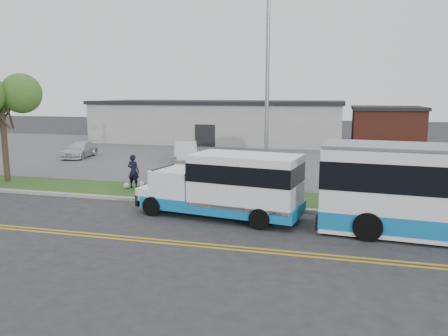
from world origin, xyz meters
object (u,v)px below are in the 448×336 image
(parked_car_a, at_px, (185,152))
(parked_car_b, at_px, (80,150))
(streetlight_near, at_px, (267,89))
(shuttle_bus, at_px, (230,184))
(tree_west, at_px, (0,92))
(pedestrian, at_px, (133,171))

(parked_car_a, xyz_separation_m, parked_car_b, (-8.91, 0.31, -0.17))
(parked_car_b, bearing_deg, parked_car_a, -10.26)
(streetlight_near, distance_m, shuttle_bus, 5.08)
(shuttle_bus, relative_size, parked_car_a, 1.54)
(tree_west, distance_m, streetlight_near, 15.01)
(shuttle_bus, xyz_separation_m, parked_car_b, (-15.46, 13.14, -0.72))
(tree_west, relative_size, parked_car_a, 1.49)
(shuttle_bus, bearing_deg, tree_west, 173.97)
(streetlight_near, xyz_separation_m, parked_car_b, (-16.38, 9.92, -4.54))
(shuttle_bus, bearing_deg, pedestrian, 157.14)
(streetlight_near, distance_m, pedestrian, 8.32)
(pedestrian, bearing_deg, parked_car_a, -83.42)
(streetlight_near, bearing_deg, shuttle_bus, -106.00)
(parked_car_b, bearing_deg, tree_west, -89.93)
(shuttle_bus, height_order, parked_car_b, shuttle_bus)
(parked_car_a, bearing_deg, pedestrian, -108.37)
(tree_west, distance_m, parked_car_a, 12.58)
(tree_west, relative_size, parked_car_b, 1.68)
(shuttle_bus, distance_m, parked_car_a, 14.42)
(shuttle_bus, distance_m, parked_car_b, 20.30)
(shuttle_bus, bearing_deg, parked_car_b, 148.29)
(shuttle_bus, xyz_separation_m, pedestrian, (-6.21, 3.81, -0.42))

